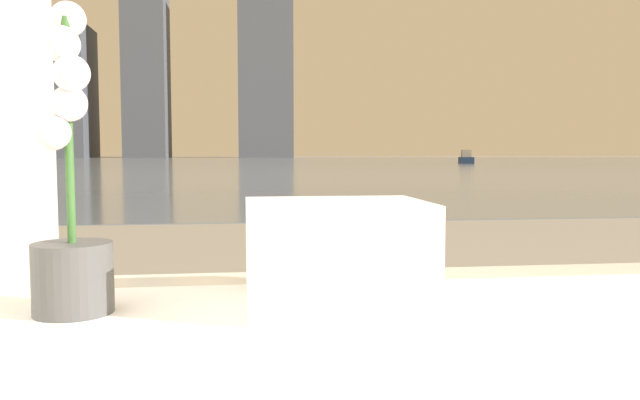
% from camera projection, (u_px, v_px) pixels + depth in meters
% --- Properties ---
extents(potted_orchid, '(0.11, 0.11, 0.45)m').
position_uv_depth(potted_orchid, '(70.00, 210.00, 0.89)').
color(potted_orchid, '#4C4C4C').
rests_on(potted_orchid, bathtub).
extents(towel_stack, '(0.27, 0.22, 0.16)m').
position_uv_depth(towel_stack, '(336.00, 254.00, 0.94)').
color(towel_stack, white).
rests_on(towel_stack, bathtub).
extents(harbor_water, '(180.00, 110.00, 0.01)m').
position_uv_depth(harbor_water, '(245.00, 161.00, 61.61)').
color(harbor_water, slate).
rests_on(harbor_water, ground_plane).
extents(harbor_boat_1, '(1.67, 2.98, 1.06)m').
position_uv_depth(harbor_boat_1, '(466.00, 159.00, 48.53)').
color(harbor_boat_1, navy).
rests_on(harbor_boat_1, harbor_water).
extents(skyline_tower_1, '(10.65, 12.81, 23.56)m').
position_uv_depth(skyline_tower_1, '(60.00, 92.00, 112.04)').
color(skyline_tower_1, '#4C515B').
rests_on(skyline_tower_1, ground_plane).
extents(skyline_tower_3, '(9.81, 13.18, 34.37)m').
position_uv_depth(skyline_tower_3, '(264.00, 65.00, 116.24)').
color(skyline_tower_3, '#4C515B').
rests_on(skyline_tower_3, ground_plane).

